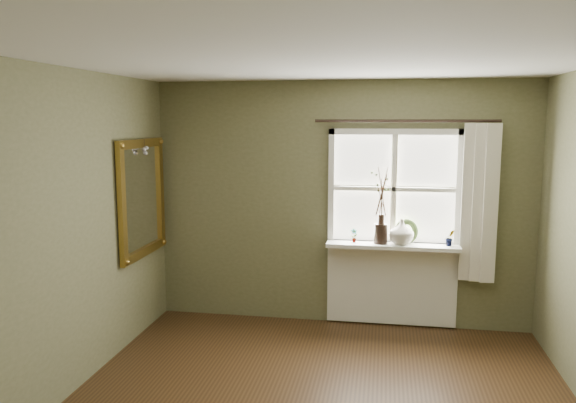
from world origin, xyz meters
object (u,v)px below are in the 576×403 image
(dark_jug, at_px, (381,234))
(cream_vase, at_px, (402,232))
(wreath, at_px, (406,234))
(gilt_mirror, at_px, (142,198))

(dark_jug, height_order, cream_vase, cream_vase)
(dark_jug, height_order, wreath, wreath)
(wreath, relative_size, gilt_mirror, 0.22)
(wreath, height_order, gilt_mirror, gilt_mirror)
(gilt_mirror, bearing_deg, dark_jug, 11.55)
(gilt_mirror, bearing_deg, cream_vase, 10.64)
(dark_jug, distance_m, wreath, 0.26)
(dark_jug, relative_size, wreath, 0.80)
(dark_jug, distance_m, cream_vase, 0.21)
(wreath, distance_m, gilt_mirror, 2.73)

